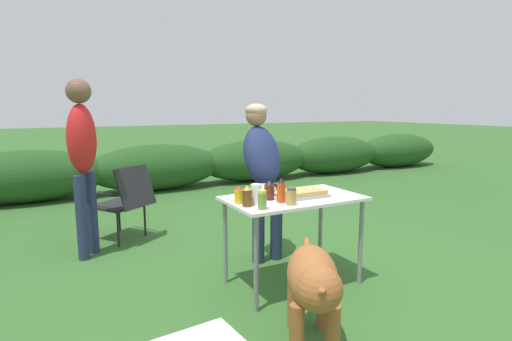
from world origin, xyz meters
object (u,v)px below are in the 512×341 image
object	(u,v)px
food_tray	(303,193)
plate_stack	(241,198)
standing_person_in_red_jacket	(262,164)
standing_person_in_olive_jacket	(82,150)
beer_bottle	(247,196)
hot_sauce_bottle	(281,190)
bbq_sauce_bottle	(269,190)
mixing_bowl	(263,189)
relish_jar	(262,200)
spice_jar	(291,196)
dog	(313,283)
folding_table	(293,206)
mustard_bottle	(239,195)
camp_chair_green_behind_table	(125,199)
paper_cup_stack	(256,194)

from	to	relation	value
food_tray	plate_stack	world-z (taller)	food_tray
standing_person_in_red_jacket	standing_person_in_olive_jacket	distance (m)	1.72
beer_bottle	hot_sauce_bottle	world-z (taller)	hot_sauce_bottle
bbq_sauce_bottle	standing_person_in_olive_jacket	bearing A→B (deg)	129.51
mixing_bowl	beer_bottle	bearing A→B (deg)	-136.51
beer_bottle	relish_jar	world-z (taller)	beer_bottle
plate_stack	spice_jar	size ratio (longest dim) A/B	1.76
hot_sauce_bottle	dog	bearing A→B (deg)	-108.06
standing_person_in_red_jacket	dog	distance (m)	1.66
beer_bottle	relish_jar	size ratio (longest dim) A/B	1.15
food_tray	folding_table	bearing A→B (deg)	160.00
beer_bottle	bbq_sauce_bottle	xyz separation A→B (m)	(0.25, 0.11, -0.00)
bbq_sauce_bottle	beer_bottle	bearing A→B (deg)	-156.25
dog	folding_table	bearing A→B (deg)	-85.22
relish_jar	mustard_bottle	distance (m)	0.24
plate_stack	camp_chair_green_behind_table	world-z (taller)	camp_chair_green_behind_table
mustard_bottle	folding_table	bearing A→B (deg)	-0.80
mixing_bowl	relish_jar	xyz separation A→B (m)	(-0.23, -0.40, 0.02)
beer_bottle	bbq_sauce_bottle	distance (m)	0.27
spice_jar	relish_jar	bearing A→B (deg)	-176.98
relish_jar	bbq_sauce_bottle	distance (m)	0.31
mixing_bowl	bbq_sauce_bottle	distance (m)	0.17
plate_stack	hot_sauce_bottle	size ratio (longest dim) A/B	1.18
folding_table	mustard_bottle	world-z (taller)	mustard_bottle
mixing_bowl	paper_cup_stack	xyz separation A→B (m)	(-0.19, -0.24, 0.03)
beer_bottle	bbq_sauce_bottle	bearing A→B (deg)	23.75
bbq_sauce_bottle	dog	xyz separation A→B (m)	(-0.21, -0.88, -0.36)
paper_cup_stack	dog	distance (m)	0.88
food_tray	hot_sauce_bottle	bearing A→B (deg)	-162.96
standing_person_in_red_jacket	camp_chair_green_behind_table	bearing A→B (deg)	132.00
mustard_bottle	dog	distance (m)	0.94
folding_table	food_tray	world-z (taller)	food_tray
mustard_bottle	mixing_bowl	bearing A→B (deg)	28.64
hot_sauce_bottle	paper_cup_stack	bearing A→B (deg)	167.61
spice_jar	standing_person_in_red_jacket	size ratio (longest dim) A/B	0.09
mustard_bottle	standing_person_in_red_jacket	bearing A→B (deg)	48.67
hot_sauce_bottle	spice_jar	bearing A→B (deg)	-75.69
plate_stack	standing_person_in_red_jacket	xyz separation A→B (m)	(0.48, 0.50, 0.17)
mixing_bowl	spice_jar	distance (m)	0.39
bbq_sauce_bottle	paper_cup_stack	bearing A→B (deg)	-153.37
mixing_bowl	food_tray	bearing A→B (deg)	-37.37
food_tray	standing_person_in_olive_jacket	xyz separation A→B (m)	(-1.51, 1.51, 0.29)
hot_sauce_bottle	bbq_sauce_bottle	size ratio (longest dim) A/B	1.27
dog	bbq_sauce_bottle	bearing A→B (deg)	-72.30
mixing_bowl	mustard_bottle	size ratio (longest dim) A/B	1.63
folding_table	spice_jar	size ratio (longest dim) A/B	8.38
beer_bottle	mustard_bottle	bearing A→B (deg)	100.56
hot_sauce_bottle	bbq_sauce_bottle	bearing A→B (deg)	104.61
food_tray	spice_jar	bearing A→B (deg)	-142.49
mixing_bowl	bbq_sauce_bottle	size ratio (longest dim) A/B	1.43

